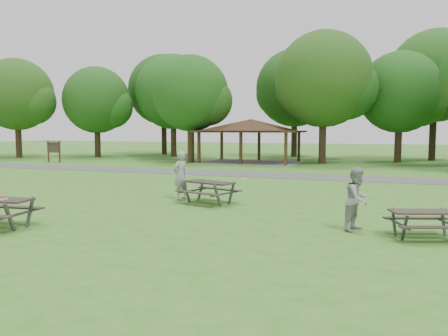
% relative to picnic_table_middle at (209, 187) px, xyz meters
% --- Properties ---
extents(ground, '(160.00, 160.00, 0.00)m').
position_rel_picnic_table_middle_xyz_m(ground, '(-0.72, -3.08, -0.64)').
color(ground, '#367120').
rests_on(ground, ground).
extents(asphalt_path, '(120.00, 3.20, 0.02)m').
position_rel_picnic_table_middle_xyz_m(asphalt_path, '(-0.72, 10.92, -0.63)').
color(asphalt_path, '#49494C').
rests_on(asphalt_path, ground).
extents(pavilion, '(8.60, 7.01, 3.76)m').
position_rel_picnic_table_middle_xyz_m(pavilion, '(-4.72, 20.92, 2.42)').
color(pavilion, '#391D14').
rests_on(pavilion, ground).
extents(notice_board, '(1.60, 0.30, 1.88)m').
position_rel_picnic_table_middle_xyz_m(notice_board, '(-20.72, 14.92, 0.67)').
color(notice_board, '#3C2315').
rests_on(notice_board, ground).
extents(tree_row_a, '(7.56, 7.20, 9.97)m').
position_rel_picnic_table_middle_xyz_m(tree_row_a, '(-28.63, 18.94, 5.51)').
color(tree_row_a, '#2F1F15').
rests_on(tree_row_a, ground).
extents(tree_row_b, '(7.14, 6.80, 9.28)m').
position_rel_picnic_table_middle_xyz_m(tree_row_b, '(-21.63, 22.44, 5.02)').
color(tree_row_b, black).
rests_on(tree_row_b, ground).
extents(tree_row_c, '(8.19, 7.80, 10.67)m').
position_rel_picnic_table_middle_xyz_m(tree_row_c, '(-14.62, 25.94, 5.89)').
color(tree_row_c, '#311F16').
rests_on(tree_row_c, ground).
extents(tree_row_d, '(6.93, 6.60, 9.27)m').
position_rel_picnic_table_middle_xyz_m(tree_row_d, '(-9.63, 19.44, 5.13)').
color(tree_row_d, '#332516').
rests_on(tree_row_d, ground).
extents(tree_row_e, '(8.40, 8.00, 11.02)m').
position_rel_picnic_table_middle_xyz_m(tree_row_e, '(1.38, 21.94, 6.14)').
color(tree_row_e, '#302015').
rests_on(tree_row_e, ground).
extents(tree_row_f, '(7.35, 7.00, 9.55)m').
position_rel_picnic_table_middle_xyz_m(tree_row_f, '(7.37, 25.44, 5.20)').
color(tree_row_f, '#2F1F15').
rests_on(tree_row_f, ground).
extents(tree_deep_a, '(8.40, 8.00, 11.38)m').
position_rel_picnic_table_middle_xyz_m(tree_deep_a, '(-17.62, 29.44, 6.49)').
color(tree_deep_a, black).
rests_on(tree_deep_a, ground).
extents(tree_deep_b, '(8.40, 8.00, 11.13)m').
position_rel_picnic_table_middle_xyz_m(tree_deep_b, '(-2.62, 29.94, 6.24)').
color(tree_deep_b, black).
rests_on(tree_deep_b, ground).
extents(tree_deep_c, '(8.82, 8.40, 11.90)m').
position_rel_picnic_table_middle_xyz_m(tree_deep_c, '(10.39, 28.94, 6.80)').
color(tree_deep_c, black).
rests_on(tree_deep_c, ground).
extents(picnic_table_middle, '(2.40, 2.14, 0.87)m').
position_rel_picnic_table_middle_xyz_m(picnic_table_middle, '(0.00, 0.00, 0.00)').
color(picnic_table_middle, black).
rests_on(picnic_table_middle, ground).
extents(picnic_table_far, '(2.08, 1.87, 0.75)m').
position_rel_picnic_table_middle_xyz_m(picnic_table_far, '(7.34, -3.05, -0.09)').
color(picnic_table_far, '#2F2722').
rests_on(picnic_table_far, ground).
extents(frisbee_in_flight, '(0.27, 0.27, 0.02)m').
position_rel_picnic_table_middle_xyz_m(frisbee_in_flight, '(1.69, -0.91, 0.47)').
color(frisbee_in_flight, yellow).
rests_on(frisbee_in_flight, ground).
extents(frisbee_thrower, '(0.66, 0.82, 1.96)m').
position_rel_picnic_table_middle_xyz_m(frisbee_thrower, '(-1.48, 0.55, 0.34)').
color(frisbee_thrower, '#9A9A9D').
rests_on(frisbee_thrower, ground).
extents(frisbee_catcher, '(0.96, 1.06, 1.78)m').
position_rel_picnic_table_middle_xyz_m(frisbee_catcher, '(5.63, -2.73, 0.25)').
color(frisbee_catcher, '#99999B').
rests_on(frisbee_catcher, ground).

